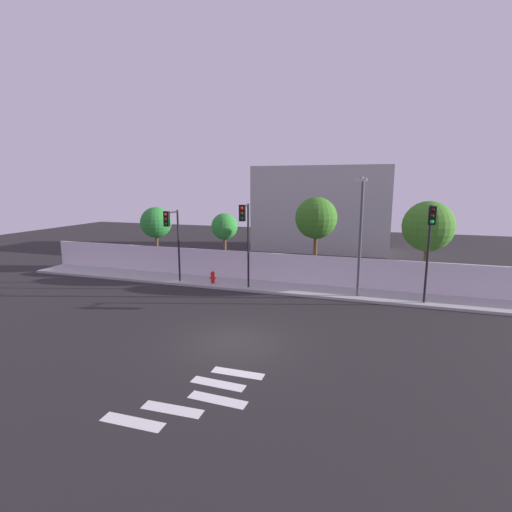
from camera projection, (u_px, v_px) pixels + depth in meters
The scene contains 14 objects.
ground_plane at pixel (235, 342), 15.45m from camera, with size 80.00×80.00×0.00m, color black.
sidewalk at pixel (285, 288), 23.09m from camera, with size 36.00×2.40×0.15m, color #A1A1A1.
perimeter_wall at pixel (290, 268), 24.11m from camera, with size 36.00×0.18×1.80m, color silver.
crosswalk_marking at pixel (198, 396), 11.49m from camera, with size 3.53×3.87×0.01m.
traffic_light_left at pixel (430, 234), 18.98m from camera, with size 0.35×1.20×5.06m.
traffic_light_center at pixel (172, 231), 23.30m from camera, with size 0.35×1.49×4.53m.
traffic_light_right at pixel (245, 228), 21.78m from camera, with size 0.36×1.55×4.99m.
street_lamp_curbside at pixel (360, 228), 20.44m from camera, with size 0.61×1.63×6.46m.
fire_hydrant at pixel (213, 277), 23.95m from camera, with size 0.44×0.26×0.77m.
roadside_tree_leftmost at pixel (156, 223), 27.82m from camera, with size 2.23×2.23×4.62m.
roadside_tree_midleft at pixel (224, 227), 26.19m from camera, with size 1.80×1.80×4.31m.
roadside_tree_midright at pixel (316, 218), 24.12m from camera, with size 2.64×2.64×5.47m.
roadside_tree_rightmost at pixel (428, 226), 22.18m from camera, with size 2.92×2.92×5.31m.
low_building_distant at pixel (322, 209), 36.71m from camera, with size 12.49×6.00×7.87m, color #AAAAAA.
Camera 1 is at (5.36, -13.55, 6.24)m, focal length 26.97 mm.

